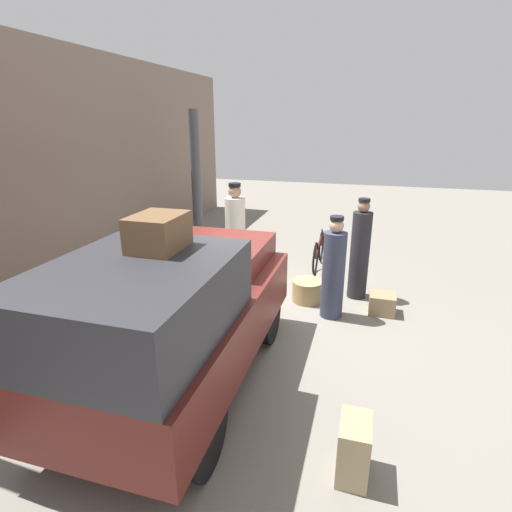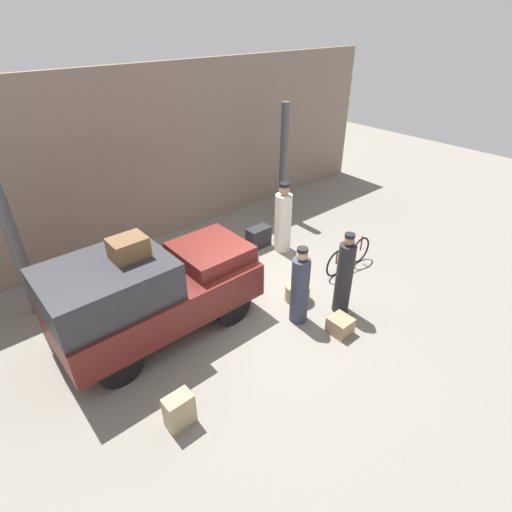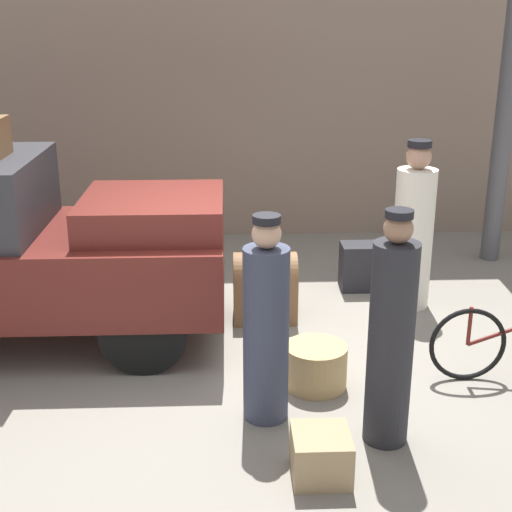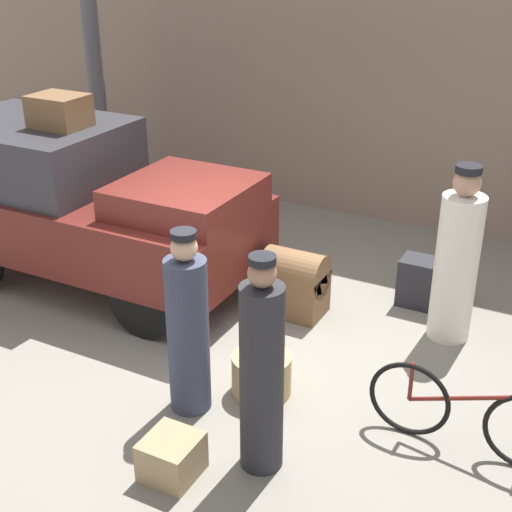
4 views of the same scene
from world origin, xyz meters
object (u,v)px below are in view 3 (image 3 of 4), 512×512
(wicker_basket, at_px, (316,366))
(porter_carrying_trunk, at_px, (266,328))
(truck, at_px, (8,242))
(conductor_in_dark_uniform, at_px, (413,233))
(porter_with_bicycle, at_px, (391,339))
(trunk_barrel_dark, at_px, (265,286))
(trunk_wicker_pale, at_px, (367,266))
(trunk_large_brown, at_px, (321,455))

(wicker_basket, xyz_separation_m, porter_carrying_trunk, (-0.47, -0.48, 0.60))
(truck, bearing_deg, conductor_in_dark_uniform, 9.48)
(porter_with_bicycle, distance_m, trunk_barrel_dark, 2.55)
(truck, height_order, trunk_wicker_pale, truck)
(porter_carrying_trunk, relative_size, trunk_wicker_pale, 2.70)
(truck, distance_m, porter_with_bicycle, 3.91)
(wicker_basket, bearing_deg, truck, 159.16)
(conductor_in_dark_uniform, bearing_deg, trunk_wicker_pale, 125.70)
(truck, distance_m, conductor_in_dark_uniform, 4.28)
(conductor_in_dark_uniform, distance_m, trunk_large_brown, 3.50)
(conductor_in_dark_uniform, bearing_deg, porter_carrying_trunk, -127.45)
(truck, relative_size, trunk_wicker_pale, 6.11)
(trunk_barrel_dark, bearing_deg, porter_carrying_trunk, -92.88)
(wicker_basket, xyz_separation_m, trunk_barrel_dark, (-0.37, 1.51, 0.18))
(trunk_barrel_dark, bearing_deg, conductor_in_dark_uniform, 10.43)
(porter_with_bicycle, bearing_deg, trunk_wicker_pale, 81.75)
(porter_carrying_trunk, bearing_deg, porter_with_bicycle, -22.41)
(trunk_barrel_dark, relative_size, trunk_large_brown, 1.73)
(wicker_basket, xyz_separation_m, porter_with_bicycle, (0.44, -0.86, 0.67))
(conductor_in_dark_uniform, xyz_separation_m, trunk_barrel_dark, (-1.66, -0.31, -0.48))
(wicker_basket, bearing_deg, trunk_barrel_dark, 103.79)
(truck, relative_size, trunk_barrel_dark, 5.21)
(wicker_basket, bearing_deg, porter_with_bicycle, -62.67)
(truck, bearing_deg, trunk_wicker_pale, 17.85)
(wicker_basket, distance_m, trunk_barrel_dark, 1.57)
(truck, bearing_deg, porter_carrying_trunk, -32.98)
(conductor_in_dark_uniform, bearing_deg, wicker_basket, -125.31)
(porter_carrying_trunk, relative_size, trunk_barrel_dark, 2.30)
(porter_carrying_trunk, bearing_deg, truck, 147.02)
(porter_carrying_trunk, bearing_deg, trunk_wicker_pale, 64.02)
(trunk_large_brown, bearing_deg, trunk_wicker_pale, 74.28)
(truck, relative_size, porter_with_bicycle, 2.10)
(trunk_barrel_dark, xyz_separation_m, trunk_wicker_pale, (1.28, 0.84, -0.10))
(trunk_large_brown, bearing_deg, truck, 139.22)
(conductor_in_dark_uniform, height_order, porter_carrying_trunk, conductor_in_dark_uniform)
(trunk_barrel_dark, bearing_deg, trunk_wicker_pale, 33.19)
(wicker_basket, bearing_deg, porter_carrying_trunk, -134.56)
(trunk_wicker_pale, bearing_deg, trunk_large_brown, -105.72)
(wicker_basket, relative_size, trunk_wicker_pale, 0.87)
(porter_with_bicycle, bearing_deg, porter_carrying_trunk, 157.59)
(wicker_basket, bearing_deg, trunk_wicker_pale, 68.89)
(conductor_in_dark_uniform, relative_size, porter_with_bicycle, 1.02)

